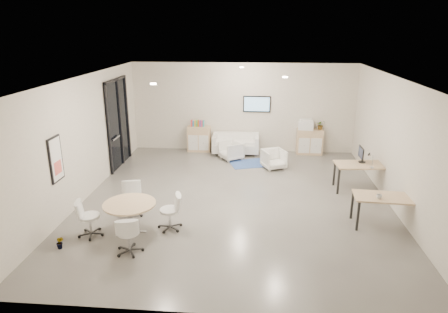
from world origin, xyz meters
The scene contains 21 objects.
room_shell centered at (0.00, 0.00, 1.60)m, with size 9.60×10.60×4.80m.
glass_door centered at (-3.95, 2.51, 1.50)m, with size 0.09×1.90×2.85m.
artwork centered at (-3.97, -1.60, 1.55)m, with size 0.05×0.54×1.04m.
wall_tv centered at (0.50, 4.46, 1.75)m, with size 0.98×0.06×0.58m.
ceiling_spots centered at (-0.20, 0.83, 3.18)m, with size 3.14×4.14×0.03m.
sideboard_left centered at (-1.59, 4.26, 0.46)m, with size 0.83×0.43×0.93m.
sideboard_right centered at (2.43, 4.25, 0.46)m, with size 0.91×0.44×0.91m.
books centered at (-1.63, 4.26, 1.04)m, with size 0.48×0.14×0.22m.
printer centered at (2.26, 4.26, 1.09)m, with size 0.57×0.50×0.37m.
loveseat centered at (-0.23, 4.08, 0.34)m, with size 1.66×0.85×0.62m.
blue_rug centered at (0.38, 2.99, 0.01)m, with size 1.41×0.94×0.01m, color #2C4289.
armchair_left centered at (-0.34, 3.39, 0.34)m, with size 0.67×0.63×0.69m, color silver.
armchair_right centered at (1.10, 2.58, 0.34)m, with size 0.67×0.62×0.69m, color silver.
desk_rear centered at (3.48, 0.93, 0.70)m, with size 1.56×0.88×0.78m.
desk_front centered at (3.48, -1.17, 0.65)m, with size 1.43×0.79×0.72m.
monitor centered at (3.44, 1.08, 1.02)m, with size 0.20×0.50×0.44m.
round_table centered at (-2.22, -1.97, 0.62)m, with size 1.15×1.15×0.70m.
meeting_chairs centered at (-2.22, -1.97, 0.41)m, with size 2.38×2.38×0.82m.
plant_cabinet centered at (2.78, 4.26, 1.04)m, with size 0.30×0.33×0.26m, color #3F7F3F.
plant_floor centered at (-3.47, -2.80, 0.06)m, with size 0.16×0.29×0.13m, color #3F7F3F.
cup centered at (3.29, -1.30, 0.78)m, with size 0.12×0.10×0.12m, color white.
Camera 1 is at (0.53, -9.77, 4.38)m, focal length 32.00 mm.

